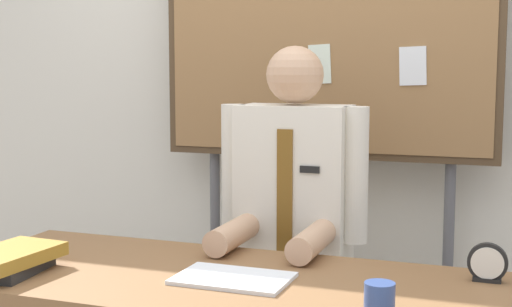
% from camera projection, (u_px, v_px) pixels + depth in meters
% --- Properties ---
extents(back_wall, '(6.40, 0.08, 2.70)m').
position_uv_depth(back_wall, '(337.00, 69.00, 3.19)').
color(back_wall, silver).
rests_on(back_wall, ground_plane).
extents(person, '(0.55, 0.56, 1.43)m').
position_uv_depth(person, '(293.00, 256.00, 2.68)').
color(person, '#2D2D33').
rests_on(person, ground_plane).
extents(bulletin_board, '(1.41, 0.09, 2.21)m').
position_uv_depth(bulletin_board, '(326.00, 15.00, 2.97)').
color(bulletin_board, '#4C3823').
rests_on(bulletin_board, ground_plane).
extents(book_stack, '(0.21, 0.31, 0.07)m').
position_uv_depth(book_stack, '(11.00, 260.00, 2.19)').
color(book_stack, '#262626').
rests_on(book_stack, desk).
extents(open_notebook, '(0.33, 0.22, 0.01)m').
position_uv_depth(open_notebook, '(233.00, 278.00, 2.12)').
color(open_notebook, white).
rests_on(open_notebook, desk).
extents(desk_clock, '(0.11, 0.04, 0.11)m').
position_uv_depth(desk_clock, '(487.00, 264.00, 2.10)').
color(desk_clock, black).
rests_on(desk_clock, desk).
extents(coffee_mug, '(0.08, 0.08, 0.09)m').
position_uv_depth(coffee_mug, '(379.00, 301.00, 1.79)').
color(coffee_mug, '#334C8C').
rests_on(coffee_mug, desk).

